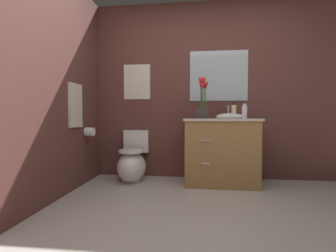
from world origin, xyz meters
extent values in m
plane|color=#B2ADA3|center=(0.00, 0.00, 0.00)|extent=(9.97, 9.97, 0.00)
cube|color=brown|center=(0.20, 1.75, 1.25)|extent=(4.65, 0.05, 2.50)
cube|color=brown|center=(-1.52, 0.52, 1.25)|extent=(0.05, 4.83, 2.50)
ellipsoid|color=white|center=(-0.91, 1.41, 0.20)|extent=(0.38, 0.48, 0.40)
cube|color=white|center=(-0.91, 1.46, 0.09)|extent=(0.22, 0.26, 0.18)
cube|color=white|center=(-0.91, 1.69, 0.52)|extent=(0.36, 0.13, 0.32)
cylinder|color=white|center=(-0.91, 1.39, 0.42)|extent=(0.34, 0.34, 0.03)
cylinder|color=#B7B7BC|center=(-0.91, 1.69, 0.68)|extent=(0.04, 0.04, 0.02)
cube|color=#9E7242|center=(0.26, 1.43, 0.41)|extent=(0.90, 0.52, 0.82)
cube|color=beige|center=(0.26, 1.43, 0.84)|extent=(0.94, 0.56, 0.03)
ellipsoid|color=white|center=(0.38, 1.43, 0.87)|extent=(0.36, 0.26, 0.10)
cylinder|color=#B7B7BC|center=(0.38, 1.59, 0.94)|extent=(0.02, 0.02, 0.18)
cube|color=#B7B7BC|center=(0.06, 1.15, 0.59)|extent=(0.10, 0.02, 0.02)
cube|color=#B7B7BC|center=(0.06, 1.15, 0.31)|extent=(0.10, 0.02, 0.02)
cube|color=#38332D|center=(0.03, 1.39, 0.92)|extent=(0.14, 0.14, 0.14)
cylinder|color=#386B2D|center=(0.07, 1.39, 1.15)|extent=(0.01, 0.01, 0.31)
sphere|color=red|center=(0.07, 1.39, 1.30)|extent=(0.06, 0.06, 0.06)
cylinder|color=#386B2D|center=(0.06, 1.42, 1.13)|extent=(0.01, 0.01, 0.27)
sphere|color=red|center=(0.06, 1.42, 1.26)|extent=(0.06, 0.06, 0.06)
cylinder|color=#386B2D|center=(0.03, 1.43, 1.13)|extent=(0.01, 0.01, 0.29)
sphere|color=#E01E51|center=(0.03, 1.43, 1.28)|extent=(0.06, 0.06, 0.06)
cylinder|color=#386B2D|center=(0.02, 1.41, 1.15)|extent=(0.01, 0.01, 0.31)
sphere|color=red|center=(0.02, 1.41, 1.31)|extent=(0.06, 0.06, 0.06)
cylinder|color=#386B2D|center=(0.01, 1.39, 1.17)|extent=(0.01, 0.01, 0.36)
sphere|color=#E01E51|center=(0.01, 1.39, 1.36)|extent=(0.06, 0.06, 0.06)
cylinder|color=#386B2D|center=(0.02, 1.38, 1.17)|extent=(0.01, 0.01, 0.35)
sphere|color=red|center=(0.02, 1.38, 1.34)|extent=(0.06, 0.06, 0.06)
cylinder|color=#386B2D|center=(0.03, 1.38, 1.13)|extent=(0.01, 0.01, 0.28)
sphere|color=#E01E51|center=(0.03, 1.38, 1.28)|extent=(0.06, 0.06, 0.06)
cylinder|color=#386B2D|center=(0.04, 1.38, 1.17)|extent=(0.01, 0.01, 0.36)
sphere|color=red|center=(0.04, 1.38, 1.35)|extent=(0.06, 0.06, 0.06)
cylinder|color=#B28CBF|center=(0.59, 1.52, 0.91)|extent=(0.06, 0.06, 0.12)
cylinder|color=silver|center=(0.59, 1.52, 0.99)|extent=(0.03, 0.03, 0.02)
cylinder|color=beige|center=(0.43, 1.43, 0.94)|extent=(0.06, 0.06, 0.17)
cylinder|color=black|center=(0.43, 1.43, 1.04)|extent=(0.03, 0.03, 0.02)
cylinder|color=white|center=(0.55, 1.35, 0.93)|extent=(0.06, 0.06, 0.16)
cylinder|color=silver|center=(0.55, 1.35, 1.02)|extent=(0.04, 0.04, 0.02)
cube|color=silver|center=(-0.91, 1.72, 1.38)|extent=(0.39, 0.01, 0.51)
cube|color=#B2BCC6|center=(0.26, 1.72, 1.45)|extent=(0.80, 0.01, 0.70)
cube|color=beige|center=(-1.48, 1.00, 1.01)|extent=(0.03, 0.28, 0.52)
cylinder|color=white|center=(-1.43, 1.26, 0.68)|extent=(0.11, 0.11, 0.11)
camera|label=1|loc=(-0.07, -1.64, 0.87)|focal=24.93mm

